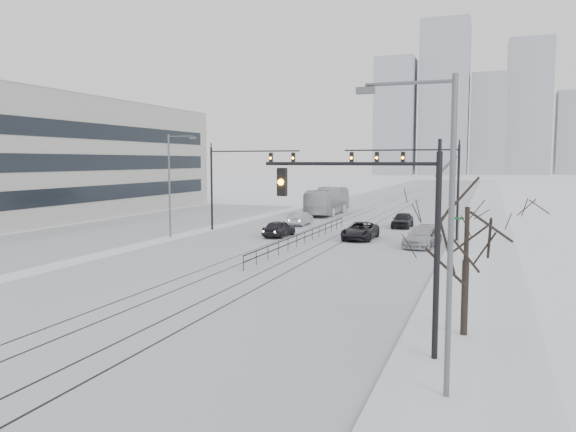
# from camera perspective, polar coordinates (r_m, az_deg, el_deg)

# --- Properties ---
(ground) EXTENTS (500.00, 500.00, 0.00)m
(ground) POSITION_cam_1_polar(r_m,az_deg,el_deg) (20.01, -27.12, -14.56)
(ground) COLOR white
(ground) RESTS_ON ground
(road) EXTENTS (22.00, 260.00, 0.02)m
(road) POSITION_cam_1_polar(r_m,az_deg,el_deg) (74.30, 8.94, 0.40)
(road) COLOR silver
(road) RESTS_ON ground
(sidewalk_east) EXTENTS (5.00, 260.00, 0.16)m
(sidewalk_east) POSITION_cam_1_polar(r_m,az_deg,el_deg) (72.97, 19.41, 0.11)
(sidewalk_east) COLOR white
(sidewalk_east) RESTS_ON ground
(curb) EXTENTS (0.10, 260.00, 0.12)m
(curb) POSITION_cam_1_polar(r_m,az_deg,el_deg) (73.03, 17.48, 0.16)
(curb) COLOR gray
(curb) RESTS_ON ground
(parking_strip) EXTENTS (14.00, 60.00, 0.03)m
(parking_strip) POSITION_cam_1_polar(r_m,az_deg,el_deg) (58.91, -15.51, -1.09)
(parking_strip) COLOR silver
(parking_strip) RESTS_ON ground
(tram_rails) EXTENTS (5.30, 180.00, 0.01)m
(tram_rails) POSITION_cam_1_polar(r_m,az_deg,el_deg) (54.90, 4.97, -1.38)
(tram_rails) COLOR black
(tram_rails) RESTS_ON ground
(skyline) EXTENTS (96.00, 48.00, 72.00)m
(skyline) POSITION_cam_1_polar(r_m,az_deg,el_deg) (287.44, 18.30, 10.13)
(skyline) COLOR #9FA3AE
(skyline) RESTS_ON ground
(traffic_mast_near) EXTENTS (6.10, 0.37, 7.00)m
(traffic_mast_near) POSITION_cam_1_polar(r_m,az_deg,el_deg) (19.06, 10.14, -0.89)
(traffic_mast_near) COLOR black
(traffic_mast_near) RESTS_ON ground
(traffic_mast_ne) EXTENTS (9.60, 0.37, 8.00)m
(traffic_mast_ne) POSITION_cam_1_polar(r_m,az_deg,el_deg) (48.03, 12.94, 4.37)
(traffic_mast_ne) COLOR black
(traffic_mast_ne) RESTS_ON ground
(traffic_mast_nw) EXTENTS (9.10, 0.37, 8.00)m
(traffic_mast_nw) POSITION_cam_1_polar(r_m,az_deg,el_deg) (53.62, -4.96, 4.41)
(traffic_mast_nw) COLOR black
(traffic_mast_nw) RESTS_ON ground
(street_light_east) EXTENTS (2.73, 0.25, 9.00)m
(street_light_east) POSITION_cam_1_polar(r_m,az_deg,el_deg) (15.79, 15.18, 0.02)
(street_light_east) COLOR #595B60
(street_light_east) RESTS_ON ground
(street_light_west) EXTENTS (2.73, 0.25, 9.00)m
(street_light_west) POSITION_cam_1_polar(r_m,az_deg,el_deg) (50.08, -11.68, 3.81)
(street_light_west) COLOR #595B60
(street_light_west) RESTS_ON ground
(bare_tree) EXTENTS (4.40, 4.40, 6.10)m
(bare_tree) POSITION_cam_1_polar(r_m,az_deg,el_deg) (21.80, 17.74, -0.46)
(bare_tree) COLOR black
(bare_tree) RESTS_ON ground
(median_fence) EXTENTS (0.06, 24.00, 1.00)m
(median_fence) POSITION_cam_1_polar(r_m,az_deg,el_deg) (45.32, 1.72, -2.20)
(median_fence) COLOR black
(median_fence) RESTS_ON ground
(street_sign) EXTENTS (0.70, 0.06, 2.40)m
(street_sign) POSITION_cam_1_polar(r_m,az_deg,el_deg) (45.01, 16.97, -1.11)
(street_sign) COLOR #595B60
(street_sign) RESTS_ON ground
(sedan_sb_inner) EXTENTS (1.98, 4.38, 1.46)m
(sedan_sb_inner) POSITION_cam_1_polar(r_m,az_deg,el_deg) (49.59, -0.92, -1.28)
(sedan_sb_inner) COLOR black
(sedan_sb_inner) RESTS_ON ground
(sedan_sb_outer) EXTENTS (1.56, 4.31, 1.41)m
(sedan_sb_outer) POSITION_cam_1_polar(r_m,az_deg,el_deg) (58.34, 1.27, -0.27)
(sedan_sb_outer) COLOR #999CA1
(sedan_sb_outer) RESTS_ON ground
(sedan_nb_front) EXTENTS (2.52, 5.31, 1.47)m
(sedan_nb_front) POSITION_cam_1_polar(r_m,az_deg,el_deg) (48.26, 7.35, -1.52)
(sedan_nb_front) COLOR black
(sedan_nb_front) RESTS_ON ground
(sedan_nb_right) EXTENTS (2.94, 5.59, 1.55)m
(sedan_nb_right) POSITION_cam_1_polar(r_m,az_deg,el_deg) (45.02, 13.53, -2.09)
(sedan_nb_right) COLOR #B0B1B8
(sedan_nb_right) RESTS_ON ground
(sedan_nb_far) EXTENTS (1.87, 4.52, 1.53)m
(sedan_nb_far) POSITION_cam_1_polar(r_m,az_deg,el_deg) (57.44, 11.55, -0.41)
(sedan_nb_far) COLOR black
(sedan_nb_far) RESTS_ON ground
(box_truck) EXTENTS (3.01, 12.01, 3.33)m
(box_truck) POSITION_cam_1_polar(r_m,az_deg,el_deg) (70.26, 4.05, 1.51)
(box_truck) COLOR #B5B7B9
(box_truck) RESTS_ON ground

